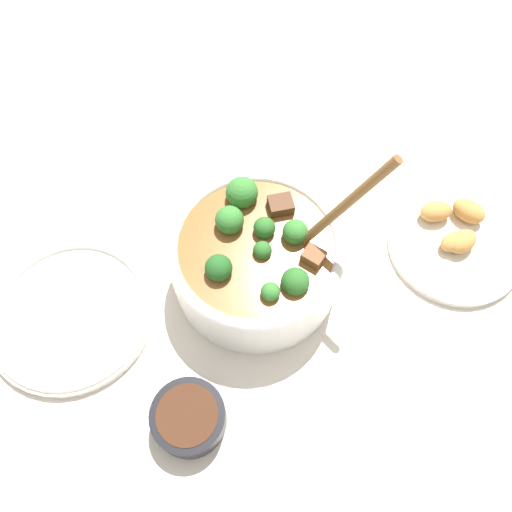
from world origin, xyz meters
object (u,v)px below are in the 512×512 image
object	(u,v)px
food_plate	(455,240)
condiment_bowl	(189,417)
empty_plate	(71,314)
stew_bowl	(256,257)

from	to	relation	value
food_plate	condiment_bowl	bearing A→B (deg)	-160.31
empty_plate	food_plate	bearing A→B (deg)	-2.59
empty_plate	condiment_bowl	bearing A→B (deg)	-53.60
stew_bowl	empty_plate	bearing A→B (deg)	179.00
condiment_bowl	stew_bowl	bearing A→B (deg)	53.17
condiment_bowl	empty_plate	size ratio (longest dim) A/B	0.40
empty_plate	food_plate	world-z (taller)	food_plate
stew_bowl	condiment_bowl	xyz separation A→B (m)	(-0.13, -0.18, -0.04)
condiment_bowl	food_plate	xyz separation A→B (m)	(0.43, 0.16, -0.01)
condiment_bowl	empty_plate	world-z (taller)	condiment_bowl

